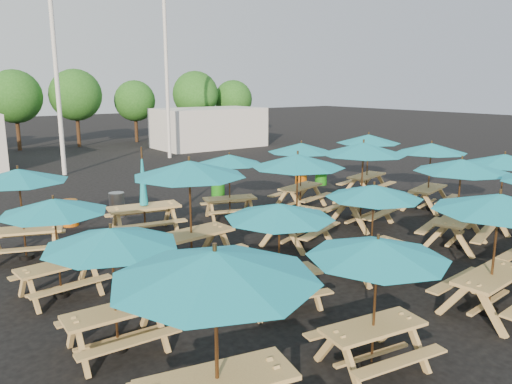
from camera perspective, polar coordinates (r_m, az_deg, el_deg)
ground at (r=13.80m, az=3.72°, el=-5.54°), size 120.00×120.00×0.00m
picnic_unit_0 at (r=5.73m, az=-4.69°, el=-9.32°), size 2.93×2.93×2.42m
picnic_unit_1 at (r=8.05m, az=-16.21°, el=-5.58°), size 2.19×2.19×2.08m
picnic_unit_2 at (r=10.52m, az=-22.09°, el=-1.95°), size 2.27×2.27×2.05m
picnic_unit_3 at (r=13.14m, az=-25.50°, el=1.30°), size 2.94×2.94×2.27m
picnic_unit_4 at (r=7.48m, az=13.70°, el=-6.93°), size 2.39×2.39×2.06m
picnic_unit_5 at (r=9.33m, az=2.69°, el=-2.72°), size 2.51×2.51×2.06m
picnic_unit_6 at (r=11.33m, az=-7.62°, el=2.12°), size 2.82×2.82×2.56m
picnic_unit_7 at (r=14.37m, az=-12.70°, el=-0.82°), size 2.24×2.03×2.52m
picnic_unit_8 at (r=9.94m, az=26.02°, el=-1.67°), size 2.56×2.56×2.33m
picnic_unit_9 at (r=11.18m, az=13.32°, el=-0.39°), size 2.14×2.14×2.09m
picnic_unit_10 at (r=13.06m, az=4.77°, el=3.12°), size 3.18×3.18×2.45m
picnic_unit_11 at (r=15.54m, az=-3.07°, el=3.43°), size 2.68×2.68×2.08m
picnic_unit_13 at (r=13.82m, az=22.40°, el=2.39°), size 3.02×3.02×2.36m
picnic_unit_14 at (r=15.12m, az=12.16°, el=4.45°), size 3.10×3.10×2.54m
picnic_unit_15 at (r=17.08m, az=5.19°, el=4.74°), size 2.83×2.83×2.27m
picnic_unit_17 at (r=16.14m, az=26.50°, el=2.99°), size 2.52×2.52×2.25m
picnic_unit_18 at (r=17.68m, az=19.38°, el=4.43°), size 2.86×2.86×2.30m
picnic_unit_19 at (r=19.41m, az=12.72°, el=5.65°), size 2.92×2.92×2.36m
waste_bin_0 at (r=16.10m, az=-20.53°, el=-2.24°), size 0.49×0.49×0.79m
waste_bin_1 at (r=16.69m, az=-15.61°, el=-1.41°), size 0.49×0.49×0.79m
waste_bin_2 at (r=18.59m, az=-4.36°, el=0.40°), size 0.49×0.49×0.79m
waste_bin_3 at (r=21.21m, az=5.17°, el=1.87°), size 0.49×0.49×0.79m
waste_bin_4 at (r=21.36m, az=7.44°, el=1.89°), size 0.49×0.49×0.79m
mast_0 at (r=24.93m, az=-22.11°, el=15.54°), size 0.20×0.20×12.00m
mast_1 at (r=29.13m, az=-10.28°, el=15.63°), size 0.20×0.20×12.00m
event_tent_1 at (r=34.01m, az=-5.40°, el=7.34°), size 7.00×4.00×2.60m
tree_3 at (r=35.38m, az=-25.87°, el=9.79°), size 3.36×3.36×5.09m
tree_4 at (r=35.82m, az=-19.93°, el=10.38°), size 3.41×3.41×5.17m
tree_5 at (r=37.70m, az=-13.68°, el=10.08°), size 2.94×2.94×4.45m
tree_6 at (r=37.87m, az=-6.95°, el=11.03°), size 3.38×3.38×5.13m
tree_7 at (r=39.70m, az=-2.62°, el=10.53°), size 2.95×2.95×4.48m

